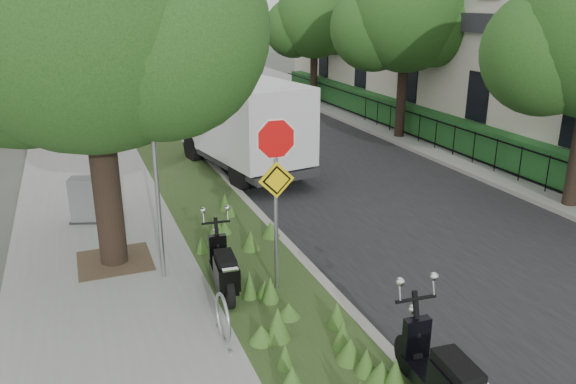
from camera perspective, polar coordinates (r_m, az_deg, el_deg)
name	(u,v)px	position (r m, az deg, el deg)	size (l,w,h in m)	color
ground	(362,296)	(10.29, 7.48, -10.39)	(120.00, 120.00, 0.00)	#4C5147
sidewalk_near	(85,168)	(18.48, -19.89, 2.27)	(3.50, 60.00, 0.12)	gray
verge	(174,160)	(18.71, -11.49, 3.25)	(2.00, 60.00, 0.12)	#2E421C
kerb_near	(204,156)	(18.89, -8.51, 3.59)	(0.20, 60.00, 0.13)	#9E9991
road	(301,149)	(19.94, 1.36, 4.43)	(7.00, 60.00, 0.01)	black
kerb_far	(387,138)	(21.48, 10.04, 5.38)	(0.20, 60.00, 0.13)	#9E9991
footpath_far	(425,135)	(22.40, 13.79, 5.67)	(3.20, 60.00, 0.12)	gray
street_tree_main	(82,13)	(10.66, -20.18, 16.72)	(6.21, 5.54, 7.66)	black
bare_post	(156,174)	(10.10, -13.27, 1.79)	(0.08, 0.08, 4.00)	#A5A8AD
bike_hoop	(223,318)	(8.68, -6.63, -12.57)	(0.06, 0.78, 0.77)	#A5A8AD
sign_assembly	(276,171)	(9.32, -1.22, 2.18)	(0.94, 0.08, 3.22)	#A5A8AD
fence_far	(404,121)	(21.72, 11.73, 7.06)	(0.04, 24.00, 1.00)	black
hedge_far	(420,120)	(22.10, 13.27, 7.15)	(1.00, 24.00, 1.10)	#19461C
terrace_houses	(507,23)	(23.91, 21.34, 15.71)	(7.40, 26.40, 8.20)	beige
far_tree_b	(404,19)	(21.18, 11.73, 16.87)	(4.83, 4.31, 6.56)	black
far_tree_c	(313,22)	(28.26, 2.57, 16.83)	(4.37, 3.89, 5.93)	black
scooter_near	(225,274)	(9.85, -6.46, -8.28)	(0.46, 1.76, 0.84)	black
box_truck	(244,122)	(16.82, -4.45, 7.06)	(2.94, 5.55, 2.39)	#262628
utility_cabinet	(87,200)	(13.77, -19.75, -0.80)	(0.90, 0.74, 1.04)	#262628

